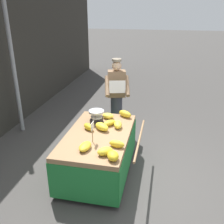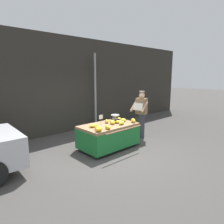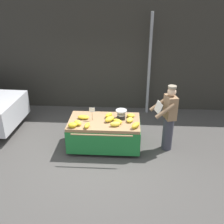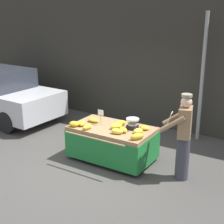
{
  "view_description": "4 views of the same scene",
  "coord_description": "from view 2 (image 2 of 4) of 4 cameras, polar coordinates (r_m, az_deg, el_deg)",
  "views": [
    {
      "loc": [
        -3.44,
        -0.57,
        2.75
      ],
      "look_at": [
        0.72,
        0.31,
        0.97
      ],
      "focal_mm": 40.95,
      "sensor_mm": 36.0,
      "label": 1
    },
    {
      "loc": [
        -3.75,
        -4.03,
        2.27
      ],
      "look_at": [
        0.37,
        0.42,
        1.15
      ],
      "focal_mm": 31.89,
      "sensor_mm": 36.0,
      "label": 2
    },
    {
      "loc": [
        0.8,
        -5.49,
        3.81
      ],
      "look_at": [
        0.44,
        0.52,
        0.97
      ],
      "focal_mm": 42.84,
      "sensor_mm": 36.0,
      "label": 3
    },
    {
      "loc": [
        3.69,
        -5.06,
        3.15
      ],
      "look_at": [
        0.33,
        0.31,
        1.16
      ],
      "focal_mm": 51.38,
      "sensor_mm": 36.0,
      "label": 4
    }
  ],
  "objects": [
    {
      "name": "banana_bunch_10",
      "position": [
        6.18,
        2.76,
        -3.1
      ],
      "size": [
        0.28,
        0.2,
        0.12
      ],
      "primitive_type": "ellipsoid",
      "rotation": [
        0.0,
        0.0,
        1.82
      ],
      "color": "yellow",
      "rests_on": "banana_cart"
    },
    {
      "name": "banana_bunch_7",
      "position": [
        5.9,
        -5.27,
        -3.9
      ],
      "size": [
        0.3,
        0.18,
        0.1
      ],
      "primitive_type": "ellipsoid",
      "rotation": [
        0.0,
        0.0,
        1.49
      ],
      "color": "gold",
      "rests_on": "banana_cart"
    },
    {
      "name": "banana_bunch_5",
      "position": [
        5.43,
        -3.84,
        -4.99
      ],
      "size": [
        0.26,
        0.23,
        0.12
      ],
      "primitive_type": "ellipsoid",
      "rotation": [
        0.0,
        0.0,
        1.95
      ],
      "color": "gold",
      "rests_on": "banana_cart"
    },
    {
      "name": "banana_bunch_0",
      "position": [
        6.33,
        2.01,
        -2.84
      ],
      "size": [
        0.29,
        0.27,
        0.1
      ],
      "primitive_type": "ellipsoid",
      "rotation": [
        0.0,
        0.0,
        0.91
      ],
      "color": "gold",
      "rests_on": "banana_cart"
    },
    {
      "name": "back_wall",
      "position": [
        8.04,
        -15.06,
        7.41
      ],
      "size": [
        16.0,
        0.24,
        3.77
      ],
      "primitive_type": "cube",
      "color": "#2D2B26",
      "rests_on": "ground"
    },
    {
      "name": "banana_cart",
      "position": [
        6.25,
        -1.0,
        -5.41
      ],
      "size": [
        1.81,
        1.25,
        0.76
      ],
      "color": "#93704C",
      "rests_on": "ground"
    },
    {
      "name": "banana_bunch_4",
      "position": [
        6.5,
        6.08,
        -2.42
      ],
      "size": [
        0.27,
        0.32,
        0.13
      ],
      "primitive_type": "ellipsoid",
      "rotation": [
        0.0,
        0.0,
        2.55
      ],
      "color": "gold",
      "rests_on": "banana_cart"
    },
    {
      "name": "weighing_scale",
      "position": [
        6.55,
        0.92,
        -1.77
      ],
      "size": [
        0.28,
        0.28,
        0.23
      ],
      "color": "black",
      "rests_on": "banana_cart"
    },
    {
      "name": "banana_bunch_9",
      "position": [
        5.66,
        -1.19,
        -4.41
      ],
      "size": [
        0.16,
        0.26,
        0.11
      ],
      "primitive_type": "ellipsoid",
      "rotation": [
        0.0,
        0.0,
        2.96
      ],
      "color": "gold",
      "rests_on": "banana_cart"
    },
    {
      "name": "street_pole",
      "position": [
        8.51,
        -4.81,
        5.86
      ],
      "size": [
        0.09,
        0.09,
        3.17
      ],
      "primitive_type": "cylinder",
      "color": "gray",
      "rests_on": "ground"
    },
    {
      "name": "ground_plane",
      "position": [
        5.96,
        0.15,
        -11.9
      ],
      "size": [
        60.0,
        60.0,
        0.0
      ],
      "primitive_type": "plane",
      "color": "#423F3D"
    },
    {
      "name": "banana_bunch_3",
      "position": [
        6.6,
        3.31,
        -2.28
      ],
      "size": [
        0.22,
        0.26,
        0.1
      ],
      "primitive_type": "ellipsoid",
      "rotation": [
        0.0,
        0.0,
        2.84
      ],
      "color": "yellow",
      "rests_on": "banana_cart"
    },
    {
      "name": "banana_bunch_6",
      "position": [
        6.39,
        -1.5,
        -2.64
      ],
      "size": [
        0.23,
        0.25,
        0.11
      ],
      "primitive_type": "ellipsoid",
      "rotation": [
        0.0,
        0.0,
        2.48
      ],
      "color": "gold",
      "rests_on": "banana_cart"
    },
    {
      "name": "banana_bunch_8",
      "position": [
        5.59,
        -3.9,
        -4.58
      ],
      "size": [
        0.26,
        0.28,
        0.11
      ],
      "primitive_type": "ellipsoid",
      "rotation": [
        0.0,
        0.0,
        0.67
      ],
      "color": "yellow",
      "rests_on": "banana_cart"
    },
    {
      "name": "banana_bunch_2",
      "position": [
        6.25,
        0.14,
        -2.88
      ],
      "size": [
        0.3,
        0.33,
        0.13
      ],
      "primitive_type": "ellipsoid",
      "rotation": [
        0.0,
        0.0,
        2.49
      ],
      "color": "yellow",
      "rests_on": "banana_cart"
    },
    {
      "name": "vendor_person",
      "position": [
        7.3,
        8.36,
        -0.63
      ],
      "size": [
        0.66,
        0.61,
        1.71
      ],
      "color": "#383842",
      "rests_on": "ground"
    },
    {
      "name": "banana_bunch_1",
      "position": [
        6.79,
        1.9,
        -1.95
      ],
      "size": [
        0.21,
        0.16,
        0.09
      ],
      "primitive_type": "ellipsoid",
      "rotation": [
        0.0,
        0.0,
        1.63
      ],
      "color": "yellow",
      "rests_on": "banana_cart"
    },
    {
      "name": "price_sign",
      "position": [
        5.95,
        -3.21,
        -1.75
      ],
      "size": [
        0.14,
        0.01,
        0.34
      ],
      "color": "#997A51",
      "rests_on": "banana_cart"
    }
  ]
}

